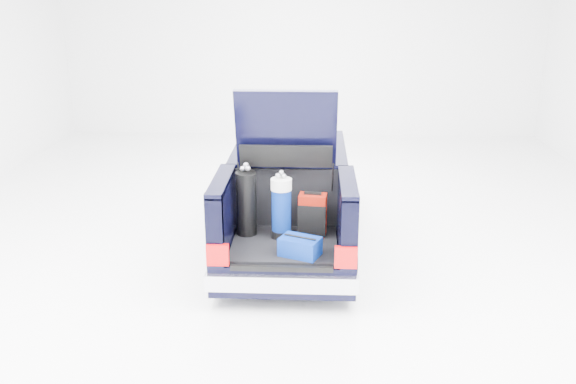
{
  "coord_description": "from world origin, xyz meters",
  "views": [
    {
      "loc": [
        0.37,
        -8.54,
        3.66
      ],
      "look_at": [
        0.0,
        -0.5,
        0.94
      ],
      "focal_mm": 38.0,
      "sensor_mm": 36.0,
      "label": 1
    }
  ],
  "objects_px": {
    "red_suitcase": "(313,215)",
    "blue_golf_bag": "(281,208)",
    "black_golf_bag": "(246,203)",
    "car": "(290,196)",
    "blue_duffel": "(300,246)"
  },
  "relations": [
    {
      "from": "red_suitcase",
      "to": "black_golf_bag",
      "type": "xyz_separation_m",
      "value": [
        -0.85,
        -0.03,
        0.16
      ]
    },
    {
      "from": "blue_duffel",
      "to": "blue_golf_bag",
      "type": "bearing_deg",
      "value": 137.72
    },
    {
      "from": "car",
      "to": "black_golf_bag",
      "type": "bearing_deg",
      "value": -110.46
    },
    {
      "from": "blue_golf_bag",
      "to": "red_suitcase",
      "type": "bearing_deg",
      "value": 21.87
    },
    {
      "from": "car",
      "to": "blue_golf_bag",
      "type": "relative_size",
      "value": 5.23
    },
    {
      "from": "blue_duffel",
      "to": "car",
      "type": "bearing_deg",
      "value": 118.72
    },
    {
      "from": "car",
      "to": "blue_duffel",
      "type": "bearing_deg",
      "value": -83.99
    },
    {
      "from": "blue_golf_bag",
      "to": "black_golf_bag",
      "type": "bearing_deg",
      "value": 177.6
    },
    {
      "from": "red_suitcase",
      "to": "car",
      "type": "bearing_deg",
      "value": 111.25
    },
    {
      "from": "car",
      "to": "black_golf_bag",
      "type": "xyz_separation_m",
      "value": [
        -0.5,
        -1.34,
        0.36
      ]
    },
    {
      "from": "red_suitcase",
      "to": "blue_golf_bag",
      "type": "xyz_separation_m",
      "value": [
        -0.4,
        -0.1,
        0.13
      ]
    },
    {
      "from": "red_suitcase",
      "to": "blue_duffel",
      "type": "distance_m",
      "value": 0.68
    },
    {
      "from": "black_golf_bag",
      "to": "blue_duffel",
      "type": "height_order",
      "value": "black_golf_bag"
    },
    {
      "from": "black_golf_bag",
      "to": "blue_duffel",
      "type": "xyz_separation_m",
      "value": [
        0.71,
        -0.62,
        -0.32
      ]
    },
    {
      "from": "car",
      "to": "blue_golf_bag",
      "type": "xyz_separation_m",
      "value": [
        -0.05,
        -1.42,
        0.33
      ]
    }
  ]
}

